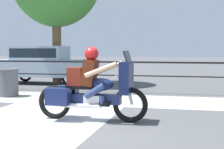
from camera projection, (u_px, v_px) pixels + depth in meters
The scene contains 7 objects.
ground_plane at pixel (65, 125), 6.72m from camera, with size 120.00×120.00×0.00m, color #4C4C4F.
sidewalk_band at pixel (107, 100), 10.02m from camera, with size 44.00×2.40×0.01m, color #99968E.
crosswalk_band at pixel (24, 125), 6.70m from camera, with size 3.01×6.00×0.01m, color silver.
fence_railing at pixel (119, 68), 11.65m from camera, with size 36.00×0.05×1.08m.
motorcycle at pixel (91, 88), 7.07m from camera, with size 2.35×0.76×1.54m.
parked_car at pixel (44, 62), 14.69m from camera, with size 4.34×1.61×1.62m.
trash_bin at pixel (9, 83), 10.73m from camera, with size 0.63×0.63×0.87m.
Camera 1 is at (2.40, -6.24, 1.48)m, focal length 55.00 mm.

